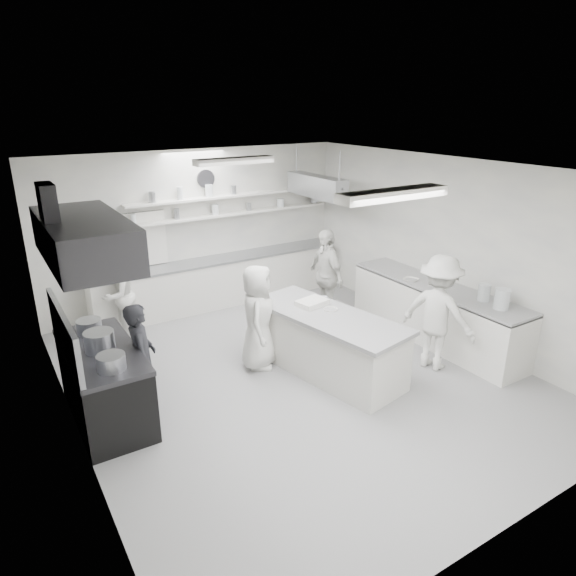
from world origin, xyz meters
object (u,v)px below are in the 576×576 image
stove (105,385)px  prep_island (327,345)px  right_counter (435,314)px  back_counter (221,282)px  cook_stove (142,358)px  cook_back (118,295)px

stove → prep_island: bearing=-9.9°
stove → right_counter: 5.28m
stove → back_counter: back_counter is taller
back_counter → cook_stove: (-2.43, -2.90, 0.28)m
back_counter → right_counter: size_ratio=1.52×
stove → prep_island: size_ratio=0.76×
stove → right_counter: right_counter is taller
back_counter → cook_back: cook_back is taller
back_counter → right_counter: 4.13m
right_counter → prep_island: bearing=178.3°
stove → prep_island: stove is taller
right_counter → cook_back: (-4.44, 2.98, 0.26)m
back_counter → prep_island: size_ratio=2.11×
stove → cook_stove: 0.56m
back_counter → right_counter: (2.35, -3.40, 0.01)m
back_counter → right_counter: bearing=-55.3°
right_counter → prep_island: 2.18m
back_counter → prep_island: (0.17, -3.33, -0.02)m
right_counter → prep_island: (-2.18, 0.07, -0.03)m
cook_stove → cook_back: bearing=5.8°
right_counter → cook_stove: size_ratio=2.22×
cook_back → prep_island: bearing=87.4°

